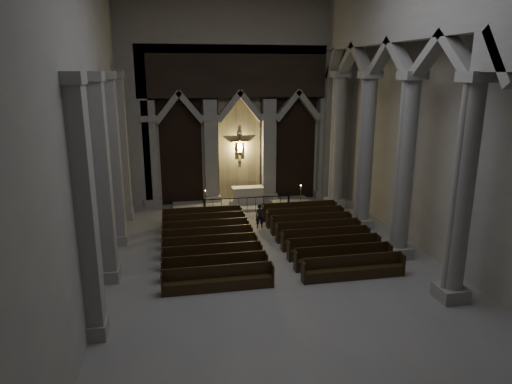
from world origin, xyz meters
TOP-DOWN VIEW (x-y plane):
  - room at (0.00, 0.00)m, footprint 24.00×24.10m
  - sanctuary_wall at (0.00, 11.54)m, footprint 14.00×0.77m
  - right_arcade at (5.50, 1.33)m, footprint 1.00×24.00m
  - left_pilasters at (-6.75, 3.50)m, footprint 0.60×13.00m
  - sanctuary_step at (0.00, 10.60)m, footprint 8.50×2.60m
  - altar at (0.34, 10.85)m, footprint 1.92×0.77m
  - altar_rail at (-0.00, 9.09)m, footprint 5.05×0.09m
  - candle_stand_left at (-2.41, 9.11)m, footprint 0.25×0.25m
  - candle_stand_right at (3.17, 8.96)m, footprint 0.27×0.27m
  - pews at (-0.00, 3.67)m, footprint 9.63×8.21m
  - worshipper at (0.22, 6.41)m, footprint 0.53×0.41m

SIDE VIEW (x-z plane):
  - sanctuary_step at x=0.00m, z-range 0.00..0.15m
  - pews at x=0.00m, z-range -0.16..0.78m
  - candle_stand_left at x=-2.41m, z-range -0.34..1.16m
  - candle_stand_right at x=3.17m, z-range -0.36..1.22m
  - altar at x=0.34m, z-range 0.15..1.13m
  - worshipper at x=0.22m, z-range 0.00..1.29m
  - altar_rail at x=0.00m, z-range 0.16..1.15m
  - left_pilasters at x=-6.75m, z-range -0.10..7.92m
  - sanctuary_wall at x=0.00m, z-range 0.62..12.62m
  - room at x=0.00m, z-range 1.60..13.60m
  - right_arcade at x=5.50m, z-range 1.83..13.83m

